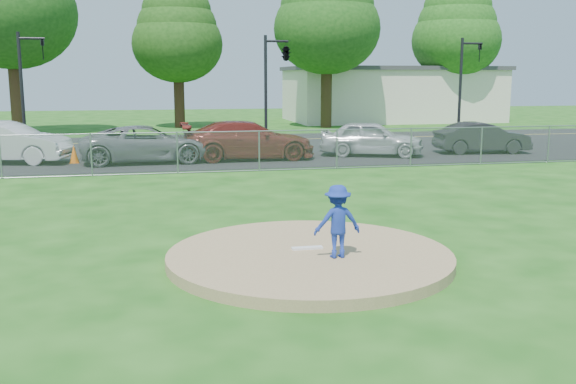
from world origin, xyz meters
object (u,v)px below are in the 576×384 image
traffic_signal_right (465,79)px  tree_right (327,15)px  pitcher (337,221)px  parked_car_charcoal (482,138)px  traffic_signal_center (284,55)px  tree_far_right (456,29)px  parked_car_white (6,142)px  traffic_cone (74,154)px  parked_car_pearl (372,138)px  tree_center (177,32)px  parked_car_darkred (248,140)px  parked_car_gray (148,144)px  traffic_signal_left (26,79)px  commercial_building (391,94)px

traffic_signal_right → tree_right: bearing=117.6°
pitcher → parked_car_charcoal: 19.86m
tree_right → parked_car_charcoal: bearing=-79.6°
traffic_signal_center → tree_far_right: bearing=39.0°
traffic_signal_right → parked_car_white: size_ratio=1.10×
traffic_signal_center → traffic_cone: bearing=-148.1°
parked_car_white → parked_car_pearl: parked_car_white is taller
tree_right → pitcher: tree_right is taller
tree_center → parked_car_pearl: (7.67, -18.32, -5.68)m
parked_car_darkred → traffic_cone: bearing=87.1°
traffic_signal_right → parked_car_darkred: bearing=-153.7°
parked_car_darkred → parked_car_gray: bearing=90.1°
traffic_signal_right → traffic_signal_left: bearing=180.0°
pitcher → parked_car_pearl: (6.26, 16.14, -0.09)m
tree_center → traffic_signal_center: 13.12m
tree_far_right → parked_car_white: bearing=-147.0°
traffic_signal_right → pitcher: traffic_signal_right is taller
parked_car_charcoal → pitcher: bearing=149.8°
tree_center → parked_car_pearl: 20.66m
pitcher → parked_car_gray: pitcher is taller
traffic_signal_right → parked_car_gray: traffic_signal_right is taller
tree_center → traffic_signal_right: size_ratio=1.76×
pitcher → traffic_signal_right: bearing=-123.0°
commercial_building → parked_car_gray: size_ratio=3.03×
commercial_building → parked_car_darkred: (-14.91, -22.51, -1.33)m
traffic_signal_center → parked_car_white: 14.40m
traffic_cone → parked_car_darkred: 7.13m
tree_right → traffic_signal_left: 20.83m
tree_center → tree_right: size_ratio=0.85×
tree_center → parked_car_white: (-7.72, -17.67, -5.62)m
tree_center → traffic_cone: bearing=-105.4°
traffic_signal_center → parked_car_darkred: traffic_signal_center is taller
tree_far_right → traffic_cone: bearing=-143.5°
traffic_cone → parked_car_white: (-2.69, 0.56, 0.47)m
pitcher → parked_car_pearl: 17.31m
pitcher → parked_car_pearl: parked_car_pearl is taller
tree_right → traffic_signal_center: bearing=-116.7°
parked_car_white → parked_car_gray: bearing=-85.7°
commercial_building → tree_far_right: 7.00m
commercial_building → parked_car_gray: (-19.08, -22.56, -1.40)m
tree_right → traffic_signal_left: (-17.76, -10.00, -4.29)m
commercial_building → parked_car_darkred: bearing=-123.5°
tree_right → traffic_signal_right: size_ratio=2.08×
traffic_signal_left → parked_car_charcoal: size_ratio=1.31×
pitcher → traffic_cone: 17.46m
commercial_building → parked_car_pearl: (-9.33, -22.32, -1.37)m
pitcher → tree_far_right: bearing=-120.3°
tree_right → parked_car_white: bearing=-138.5°
tree_far_right → traffic_signal_center: bearing=-141.0°
traffic_signal_center → parked_car_gray: size_ratio=1.03×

